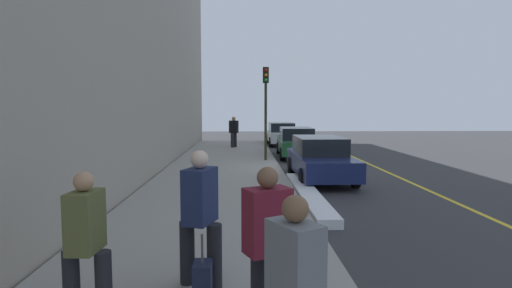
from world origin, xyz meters
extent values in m
plane|color=#333335|center=(0.00, 0.00, 0.00)|extent=(56.00, 56.00, 0.00)
cube|color=gray|center=(0.00, -3.30, 0.07)|extent=(28.00, 4.60, 0.15)
cube|color=gold|center=(0.00, 3.20, 0.00)|extent=(28.00, 0.14, 0.01)
cube|color=white|center=(4.24, -0.70, 0.11)|extent=(6.03, 0.56, 0.22)
cylinder|color=black|center=(-10.73, 0.99, 0.32)|extent=(0.64, 0.23, 0.64)
cylinder|color=black|center=(-10.72, -0.69, 0.32)|extent=(0.64, 0.23, 0.64)
cylinder|color=black|center=(-13.49, 0.96, 0.32)|extent=(0.64, 0.23, 0.64)
cylinder|color=black|center=(-13.48, -0.72, 0.32)|extent=(0.64, 0.23, 0.64)
cube|color=white|center=(-12.10, 0.13, 0.59)|extent=(4.47, 1.84, 0.64)
cube|color=black|center=(-12.33, 0.13, 1.21)|extent=(2.33, 1.62, 0.60)
cylinder|color=black|center=(-3.86, 1.05, 0.32)|extent=(0.65, 0.24, 0.64)
cylinder|color=black|center=(-3.92, -0.62, 0.32)|extent=(0.65, 0.24, 0.64)
cylinder|color=black|center=(-6.77, 1.15, 0.32)|extent=(0.65, 0.24, 0.64)
cylinder|color=black|center=(-6.82, -0.53, 0.32)|extent=(0.65, 0.24, 0.64)
cube|color=#1E512D|center=(-5.34, 0.26, 0.59)|extent=(4.74, 1.95, 0.64)
cube|color=black|center=(-5.58, 0.27, 1.21)|extent=(2.49, 1.68, 0.60)
cylinder|color=black|center=(2.80, 1.06, 0.32)|extent=(0.64, 0.23, 0.64)
cylinder|color=black|center=(2.82, -0.62, 0.32)|extent=(0.64, 0.23, 0.64)
cylinder|color=black|center=(-0.11, 1.03, 0.32)|extent=(0.64, 0.23, 0.64)
cylinder|color=black|center=(-0.09, -0.65, 0.32)|extent=(0.64, 0.23, 0.64)
cube|color=navy|center=(1.35, 0.21, 0.59)|extent=(4.71, 1.84, 0.64)
cube|color=black|center=(1.12, 0.20, 1.21)|extent=(2.46, 1.62, 0.60)
cylinder|color=black|center=(-8.98, -3.14, 0.59)|extent=(0.20, 0.20, 0.87)
cylinder|color=black|center=(-9.36, -2.98, 0.59)|extent=(0.20, 0.20, 0.87)
cube|color=black|center=(-9.17, -3.06, 1.39)|extent=(0.49, 0.58, 0.74)
sphere|color=tan|center=(-9.17, -3.06, 1.89)|extent=(0.24, 0.24, 0.24)
cube|color=slate|center=(12.32, -2.12, 1.30)|extent=(0.55, 0.48, 0.68)
sphere|color=brown|center=(12.32, -2.12, 1.75)|extent=(0.22, 0.22, 0.22)
cylinder|color=black|center=(11.02, -4.11, 0.55)|extent=(0.19, 0.19, 0.80)
cylinder|color=black|center=(10.99, -4.48, 0.55)|extent=(0.19, 0.19, 0.80)
cube|color=brown|center=(11.01, -4.29, 1.29)|extent=(0.48, 0.33, 0.68)
sphere|color=tan|center=(11.01, -4.29, 1.74)|extent=(0.22, 0.22, 0.22)
cylinder|color=black|center=(11.05, -2.35, 0.57)|extent=(0.20, 0.20, 0.84)
cube|color=maroon|center=(11.23, -2.27, 1.34)|extent=(0.48, 0.56, 0.71)
sphere|color=brown|center=(11.23, -2.27, 1.81)|extent=(0.23, 0.23, 0.23)
cylinder|color=black|center=(10.22, -2.92, 0.58)|extent=(0.20, 0.20, 0.87)
cylinder|color=black|center=(10.08, -3.30, 0.58)|extent=(0.20, 0.20, 0.87)
cube|color=#1E284C|center=(10.15, -3.11, 1.39)|extent=(0.58, 0.47, 0.74)
sphere|color=beige|center=(10.15, -3.11, 1.87)|extent=(0.24, 0.24, 0.24)
cylinder|color=#2D2D19|center=(-2.98, -1.48, 1.90)|extent=(0.12, 0.12, 3.51)
cube|color=black|center=(-2.98, -1.48, 4.01)|extent=(0.26, 0.26, 0.70)
sphere|color=red|center=(-2.83, -1.48, 4.22)|extent=(0.14, 0.14, 0.14)
sphere|color=orange|center=(-2.83, -1.48, 4.00)|extent=(0.14, 0.14, 0.14)
sphere|color=green|center=(-2.83, -1.48, 3.78)|extent=(0.14, 0.14, 0.14)
cube|color=#191E38|center=(10.65, -3.03, 0.40)|extent=(0.34, 0.22, 0.51)
cylinder|color=#4C4C4C|center=(10.65, -3.03, 0.84)|extent=(0.03, 0.03, 0.36)
camera|label=1|loc=(15.51, -2.54, 2.56)|focal=28.59mm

